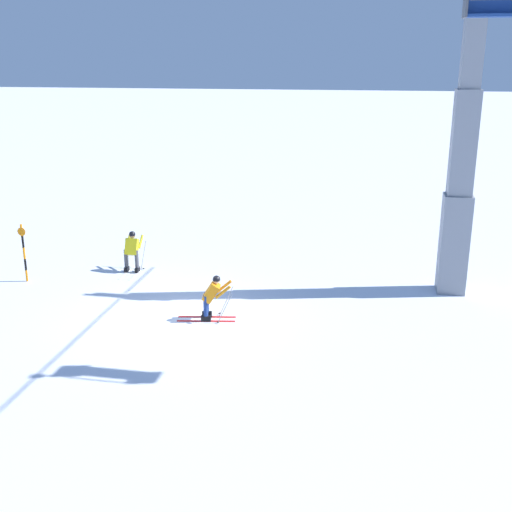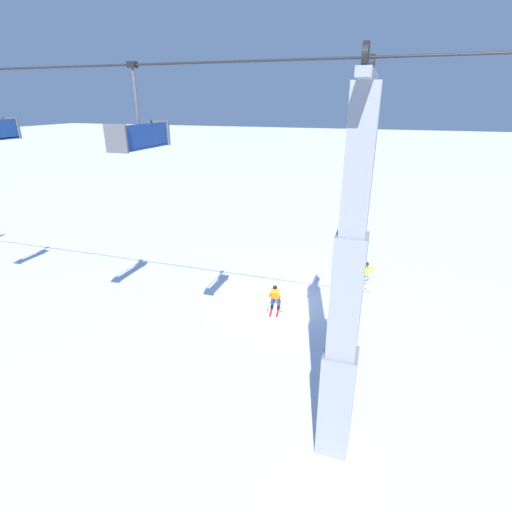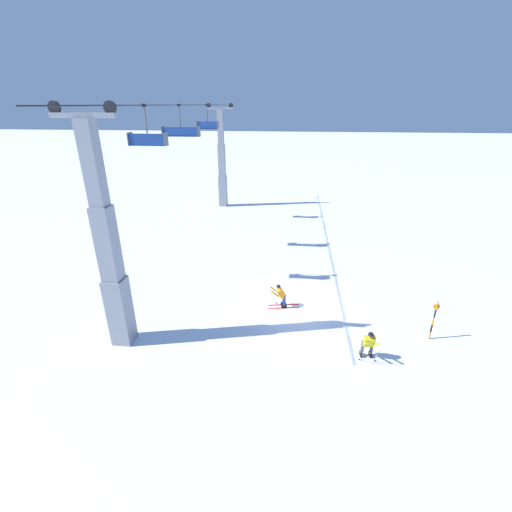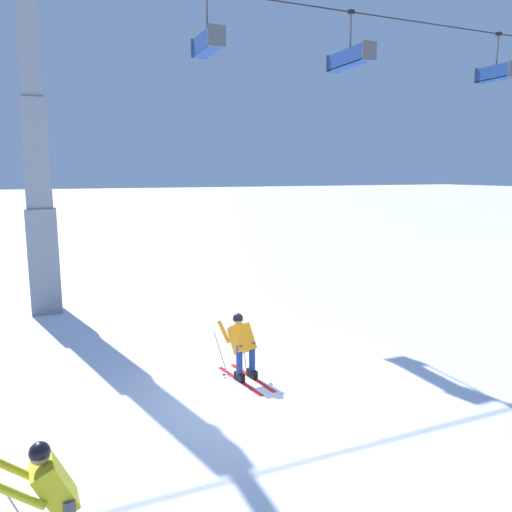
{
  "view_description": "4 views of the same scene",
  "coord_description": "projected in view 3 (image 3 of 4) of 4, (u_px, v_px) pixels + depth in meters",
  "views": [
    {
      "loc": [
        16.54,
        5.37,
        7.23
      ],
      "look_at": [
        0.85,
        2.46,
        2.2
      ],
      "focal_mm": 44.63,
      "sensor_mm": 36.0,
      "label": 1
    },
    {
      "loc": [
        -4.05,
        16.54,
        9.09
      ],
      "look_at": [
        1.01,
        1.31,
        2.7
      ],
      "focal_mm": 27.4,
      "sensor_mm": 36.0,
      "label": 2
    },
    {
      "loc": [
        -15.65,
        0.63,
        9.9
      ],
      "look_at": [
        0.25,
        2.38,
        2.86
      ],
      "focal_mm": 24.21,
      "sensor_mm": 36.0,
      "label": 3
    },
    {
      "loc": [
        -3.45,
        -8.1,
        4.21
      ],
      "look_at": [
        1.15,
        2.57,
        2.25
      ],
      "focal_mm": 34.99,
      "sensor_mm": 36.0,
      "label": 4
    }
  ],
  "objects": [
    {
      "name": "lift_tower_near",
      "position": [
        110.0,
        258.0,
        14.14
      ],
      "size": [
        0.86,
        2.47,
        10.02
      ],
      "color": "gray",
      "rests_on": "ground_plane"
    },
    {
      "name": "haul_cable",
      "position": [
        183.0,
        105.0,
        22.32
      ],
      "size": [
        29.08,
        0.05,
        0.05
      ],
      "primitive_type": "cylinder",
      "rotation": [
        0.0,
        1.57,
        0.0
      ],
      "color": "black"
    },
    {
      "name": "chairlift_seat_nearest",
      "position": [
        147.0,
        139.0,
        17.18
      ],
      "size": [
        0.61,
        1.9,
        1.94
      ],
      "color": "black"
    },
    {
      "name": "skier_carving_main",
      "position": [
        281.0,
        294.0,
        18.12
      ],
      "size": [
        0.79,
        1.71,
        1.45
      ],
      "color": "red",
      "rests_on": "ground_plane"
    },
    {
      "name": "ground_plane",
      "position": [
        300.0,
        309.0,
        18.17
      ],
      "size": [
        260.0,
        260.0,
        0.0
      ],
      "primitive_type": "plane",
      "color": "white"
    },
    {
      "name": "chairlift_seat_middle",
      "position": [
        208.0,
        125.0,
        28.68
      ],
      "size": [
        0.61,
        1.77,
        1.92
      ],
      "color": "black"
    },
    {
      "name": "trail_marker_pole",
      "position": [
        434.0,
        319.0,
        15.47
      ],
      "size": [
        0.07,
        0.28,
        1.98
      ],
      "color": "orange",
      "rests_on": "ground_plane"
    },
    {
      "name": "lift_tower_far",
      "position": [
        222.0,
        166.0,
        35.12
      ],
      "size": [
        0.79,
        2.6,
        10.02
      ],
      "color": "gray",
      "rests_on": "ground_plane"
    },
    {
      "name": "chairlift_seat_second",
      "position": [
        181.0,
        132.0,
        22.1
      ],
      "size": [
        0.61,
        2.41,
        1.94
      ],
      "color": "black"
    },
    {
      "name": "skier_distant_uphill",
      "position": [
        369.0,
        343.0,
        14.36
      ],
      "size": [
        1.77,
        0.72,
        1.52
      ],
      "color": "white",
      "rests_on": "ground_plane"
    }
  ]
}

